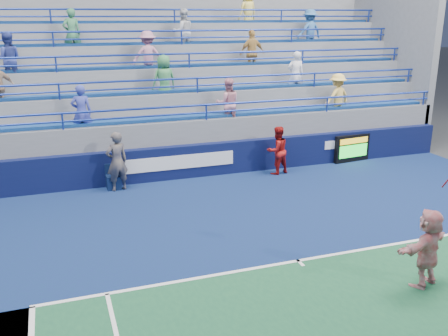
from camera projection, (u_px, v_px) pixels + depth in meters
name	position (u px, v px, depth m)	size (l,w,h in m)	color
ground	(298.00, 262.00, 10.88)	(120.00, 120.00, 0.00)	#333538
sponsor_wall	(209.00, 159.00, 16.59)	(18.00, 0.32, 1.10)	#0A123B
bleacher_stand	(180.00, 110.00, 19.69)	(18.00, 5.60, 6.13)	slate
serve_speed_board	(352.00, 148.00, 18.14)	(1.46, 0.33, 1.01)	black
judge_chair	(113.00, 181.00, 15.38)	(0.44, 0.44, 0.76)	#0C1A3C
tennis_player	(428.00, 248.00, 9.72)	(1.57, 0.95, 2.59)	white
line_judge	(117.00, 162.00, 15.03)	(0.67, 0.44, 1.84)	#141A38
ball_girl	(277.00, 150.00, 16.66)	(0.79, 0.62, 1.63)	#A41412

